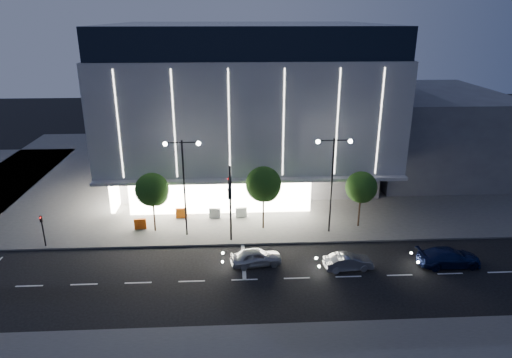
{
  "coord_description": "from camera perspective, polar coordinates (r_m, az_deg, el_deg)",
  "views": [
    {
      "loc": [
        1.27,
        -31.42,
        19.03
      ],
      "look_at": [
        3.33,
        7.1,
        5.0
      ],
      "focal_mm": 32.0,
      "sensor_mm": 36.0,
      "label": 1
    }
  ],
  "objects": [
    {
      "name": "ground",
      "position": [
        36.76,
        -4.69,
        -11.27
      ],
      "size": [
        160.0,
        160.0,
        0.0
      ],
      "primitive_type": "plane",
      "color": "black",
      "rests_on": "ground"
    },
    {
      "name": "tree_left",
      "position": [
        41.89,
        -12.81,
        -1.51
      ],
      "size": [
        3.02,
        3.02,
        5.72
      ],
      "color": "black",
      "rests_on": "ground"
    },
    {
      "name": "car_third",
      "position": [
        39.99,
        22.96,
        -8.99
      ],
      "size": [
        5.07,
        2.16,
        1.46
      ],
      "primitive_type": "imported",
      "rotation": [
        0.0,
        0.0,
        1.59
      ],
      "color": "#121A43",
      "rests_on": "ground"
    },
    {
      "name": "car_second",
      "position": [
        37.16,
        11.45,
        -10.12
      ],
      "size": [
        3.97,
        1.69,
        1.27
      ],
      "primitive_type": "imported",
      "rotation": [
        0.0,
        0.0,
        1.66
      ],
      "color": "#919398",
      "rests_on": "ground"
    },
    {
      "name": "barrier_b",
      "position": [
        44.89,
        -5.17,
        -4.27
      ],
      "size": [
        1.12,
        0.35,
        1.0
      ],
      "primitive_type": "cube",
      "rotation": [
        0.0,
        0.0,
        -0.09
      ],
      "color": "#BBBBBB",
      "rests_on": "sidewalk_museum"
    },
    {
      "name": "museum",
      "position": [
        54.63,
        -1.24,
        9.69
      ],
      "size": [
        30.0,
        25.8,
        18.0
      ],
      "color": "#4C4C51",
      "rests_on": "ground"
    },
    {
      "name": "barrier_c",
      "position": [
        45.32,
        -9.3,
        -4.22
      ],
      "size": [
        1.11,
        0.3,
        1.0
      ],
      "primitive_type": "cube",
      "rotation": [
        0.0,
        0.0,
        0.04
      ],
      "color": "#CE510B",
      "rests_on": "sidewalk_museum"
    },
    {
      "name": "barrier_d",
      "position": [
        44.91,
        -1.87,
        -4.18
      ],
      "size": [
        1.12,
        0.38,
        1.0
      ],
      "primitive_type": "cube",
      "rotation": [
        0.0,
        0.0,
        0.12
      ],
      "color": "white",
      "rests_on": "sidewalk_museum"
    },
    {
      "name": "tree_right",
      "position": [
        42.96,
        13.03,
        -1.2
      ],
      "size": [
        2.91,
        2.91,
        5.51
      ],
      "color": "black",
      "rests_on": "ground"
    },
    {
      "name": "tree_mid",
      "position": [
        41.25,
        0.97,
        -0.89
      ],
      "size": [
        3.25,
        3.25,
        6.15
      ],
      "color": "black",
      "rests_on": "ground"
    },
    {
      "name": "traffic_mast",
      "position": [
        37.47,
        -3.26,
        -1.99
      ],
      "size": [
        0.33,
        5.89,
        7.07
      ],
      "color": "black",
      "rests_on": "ground"
    },
    {
      "name": "barrier_a",
      "position": [
        43.84,
        -14.27,
        -5.46
      ],
      "size": [
        1.12,
        0.33,
        1.0
      ],
      "primitive_type": "cube",
      "rotation": [
        0.0,
        0.0,
        0.07
      ],
      "color": "#DF510C",
      "rests_on": "sidewalk_museum"
    },
    {
      "name": "street_lamp_east",
      "position": [
        40.59,
        9.53,
        0.91
      ],
      "size": [
        3.16,
        0.36,
        9.0
      ],
      "color": "black",
      "rests_on": "ground"
    },
    {
      "name": "annex_building",
      "position": [
        62.29,
        20.53,
        5.7
      ],
      "size": [
        16.0,
        20.0,
        10.0
      ],
      "primitive_type": "cube",
      "color": "#4C4C51",
      "rests_on": "ground"
    },
    {
      "name": "street_lamp_west",
      "position": [
        39.87,
        -9.04,
        0.59
      ],
      "size": [
        3.16,
        0.36,
        9.0
      ],
      "color": "black",
      "rests_on": "ground"
    },
    {
      "name": "sidewalk_museum",
      "position": [
        58.69,
        0.75,
        1.14
      ],
      "size": [
        70.0,
        40.0,
        0.15
      ],
      "primitive_type": "cube",
      "color": "#474747",
      "rests_on": "ground"
    },
    {
      "name": "car_lead",
      "position": [
        36.98,
        0.02,
        -9.73
      ],
      "size": [
        4.29,
        2.19,
        1.4
      ],
      "primitive_type": "imported",
      "rotation": [
        0.0,
        0.0,
        1.71
      ],
      "color": "#AAAEB2",
      "rests_on": "ground"
    },
    {
      "name": "ped_signal_far",
      "position": [
        43.0,
        -25.12,
        -5.54
      ],
      "size": [
        0.22,
        0.24,
        3.0
      ],
      "color": "black",
      "rests_on": "ground"
    }
  ]
}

